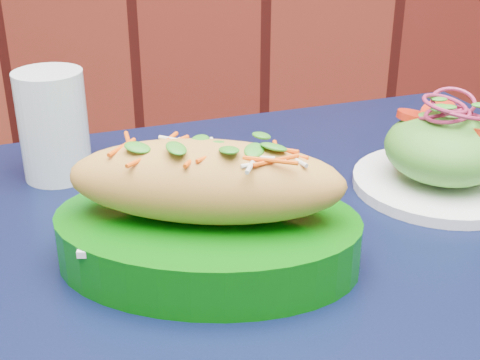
{
  "coord_description": "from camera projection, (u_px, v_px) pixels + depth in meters",
  "views": [
    {
      "loc": [
        -0.49,
        0.97,
        1.08
      ],
      "look_at": [
        -0.49,
        1.54,
        0.81
      ],
      "focal_mm": 50.0,
      "sensor_mm": 36.0,
      "label": 1
    }
  ],
  "objects": [
    {
      "name": "salad_plate",
      "position": [
        445.0,
        155.0,
        0.74
      ],
      "size": [
        0.2,
        0.2,
        0.11
      ],
      "rotation": [
        0.0,
        0.0,
        -0.25
      ],
      "color": "white",
      "rests_on": "cafe_table"
    },
    {
      "name": "banh_mi_basket",
      "position": [
        207.0,
        215.0,
        0.59
      ],
      "size": [
        0.29,
        0.21,
        0.13
      ],
      "rotation": [
        0.0,
        0.0,
        -0.12
      ],
      "color": "#065C08",
      "rests_on": "cafe_table"
    },
    {
      "name": "cafe_table",
      "position": [
        329.0,
        337.0,
        0.65
      ],
      "size": [
        1.02,
        1.02,
        0.75
      ],
      "rotation": [
        0.0,
        0.0,
        0.33
      ],
      "color": "black",
      "rests_on": "ground"
    },
    {
      "name": "water_glass",
      "position": [
        53.0,
        125.0,
        0.76
      ],
      "size": [
        0.08,
        0.08,
        0.13
      ],
      "primitive_type": "cylinder",
      "color": "silver",
      "rests_on": "cafe_table"
    }
  ]
}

